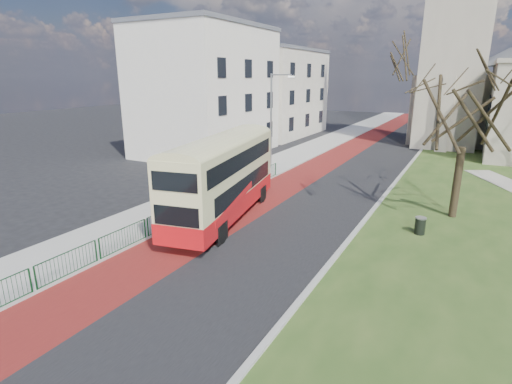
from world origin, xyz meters
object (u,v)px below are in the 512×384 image
Objects in this scene: streetlamp at (273,117)px; winter_tree_near at (471,87)px; litter_bin at (420,226)px; bus at (223,174)px.

winter_tree_near is (14.75, -6.09, 2.75)m from streetlamp.
litter_bin is at bearing -36.41° from streetlamp.
streetlamp reaches higher than bus.
winter_tree_near is 7.94m from litter_bin.
bus is 10.84m from litter_bin.
winter_tree_near is at bearing 70.59° from litter_bin.
streetlamp is 0.71× the size of bus.
streetlamp is at bearing 92.76° from bus.
winter_tree_near is at bearing 18.41° from bus.
streetlamp is at bearing 157.56° from winter_tree_near.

